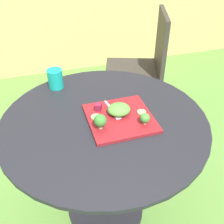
{
  "coord_description": "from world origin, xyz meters",
  "views": [
    {
      "loc": [
        -0.24,
        -0.92,
        1.44
      ],
      "look_at": [
        0.03,
        -0.01,
        0.74
      ],
      "focal_mm": 42.67,
      "sensor_mm": 36.0,
      "label": 1
    }
  ],
  "objects_px": {
    "fork": "(113,111)",
    "patio_chair": "(145,61)",
    "salad_plate": "(120,118)",
    "drinking_glass": "(55,80)"
  },
  "relations": [
    {
      "from": "patio_chair",
      "to": "drinking_glass",
      "type": "distance_m",
      "value": 0.91
    },
    {
      "from": "patio_chair",
      "to": "fork",
      "type": "height_order",
      "value": "patio_chair"
    },
    {
      "from": "drinking_glass",
      "to": "salad_plate",
      "type": "bearing_deg",
      "value": -57.14
    },
    {
      "from": "drinking_glass",
      "to": "fork",
      "type": "height_order",
      "value": "drinking_glass"
    },
    {
      "from": "salad_plate",
      "to": "fork",
      "type": "relative_size",
      "value": 1.86
    },
    {
      "from": "fork",
      "to": "patio_chair",
      "type": "bearing_deg",
      "value": 57.51
    },
    {
      "from": "drinking_glass",
      "to": "fork",
      "type": "xyz_separation_m",
      "value": [
        0.22,
        -0.32,
        -0.03
      ]
    },
    {
      "from": "salad_plate",
      "to": "drinking_glass",
      "type": "xyz_separation_m",
      "value": [
        -0.24,
        0.37,
        0.04
      ]
    },
    {
      "from": "drinking_glass",
      "to": "fork",
      "type": "distance_m",
      "value": 0.39
    },
    {
      "from": "salad_plate",
      "to": "drinking_glass",
      "type": "height_order",
      "value": "drinking_glass"
    }
  ]
}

